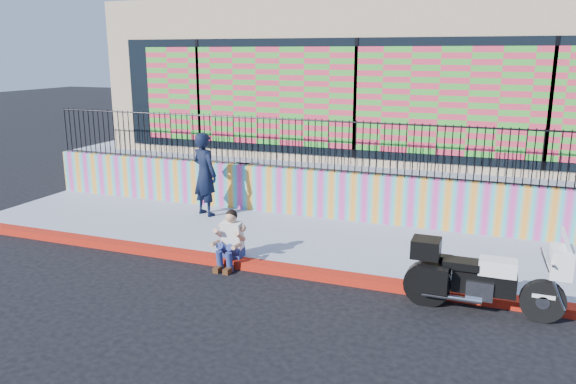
% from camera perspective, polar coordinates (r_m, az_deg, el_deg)
% --- Properties ---
extents(ground, '(90.00, 90.00, 0.00)m').
position_cam_1_polar(ground, '(10.27, 0.64, -8.41)').
color(ground, black).
rests_on(ground, ground).
extents(red_curb, '(16.00, 0.30, 0.15)m').
position_cam_1_polar(red_curb, '(10.25, 0.64, -8.02)').
color(red_curb, '#A0120B').
rests_on(red_curb, ground).
extents(sidewalk, '(16.00, 3.00, 0.15)m').
position_cam_1_polar(sidewalk, '(11.71, 3.45, -5.18)').
color(sidewalk, '#878EA3').
rests_on(sidewalk, ground).
extents(mural_wall, '(16.00, 0.20, 1.10)m').
position_cam_1_polar(mural_wall, '(13.00, 5.62, -0.39)').
color(mural_wall, '#D73898').
rests_on(mural_wall, sidewalk).
extents(metal_fence, '(15.80, 0.04, 1.20)m').
position_cam_1_polar(metal_fence, '(12.77, 5.75, 4.61)').
color(metal_fence, black).
rests_on(metal_fence, mural_wall).
extents(elevated_platform, '(16.00, 10.00, 1.25)m').
position_cam_1_polar(elevated_platform, '(17.88, 9.99, 3.17)').
color(elevated_platform, '#878EA3').
rests_on(elevated_platform, ground).
extents(storefront_building, '(14.00, 8.06, 4.00)m').
position_cam_1_polar(storefront_building, '(17.37, 10.22, 11.57)').
color(storefront_building, tan).
rests_on(storefront_building, elevated_platform).
extents(police_motorcycle, '(2.34, 0.77, 1.46)m').
position_cam_1_polar(police_motorcycle, '(9.15, 19.04, -7.98)').
color(police_motorcycle, black).
rests_on(police_motorcycle, ground).
extents(police_officer, '(0.85, 0.71, 1.97)m').
position_cam_1_polar(police_officer, '(13.33, -8.46, 1.80)').
color(police_officer, black).
rests_on(police_officer, sidewalk).
extents(seated_man, '(0.54, 0.71, 1.06)m').
position_cam_1_polar(seated_man, '(10.51, -6.02, -5.33)').
color(seated_man, navy).
rests_on(seated_man, ground).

